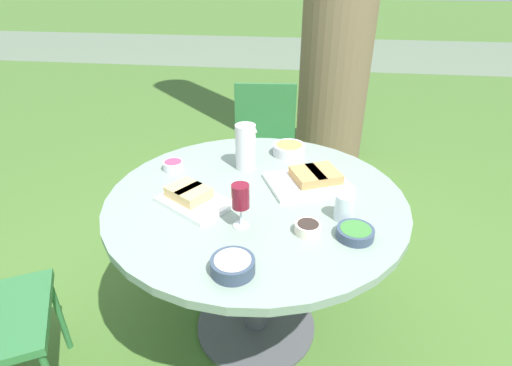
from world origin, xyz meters
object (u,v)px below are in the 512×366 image
at_px(water_pitcher, 246,147).
at_px(wine_glass, 240,198).
at_px(handbag, 165,193).
at_px(dining_table, 256,222).
at_px(chair_near_left, 264,138).

relative_size(water_pitcher, wine_glass, 1.23).
xyz_separation_m(water_pitcher, handbag, (-0.74, 0.76, -0.76)).
height_order(water_pitcher, handbag, water_pitcher).
distance_m(dining_table, water_pitcher, 0.36).
xyz_separation_m(wine_glass, handbag, (-0.79, 1.24, -0.77)).
height_order(dining_table, handbag, dining_table).
bearing_deg(water_pitcher, handbag, 133.99).
distance_m(chair_near_left, wine_glass, 1.49).
relative_size(dining_table, chair_near_left, 1.41).
xyz_separation_m(water_pitcher, wine_glass, (0.06, -0.48, 0.01)).
bearing_deg(handbag, dining_table, -51.01).
relative_size(chair_near_left, water_pitcher, 4.14).
bearing_deg(dining_table, wine_glass, -96.22).
bearing_deg(handbag, water_pitcher, -46.01).
bearing_deg(wine_glass, water_pitcher, 96.96).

